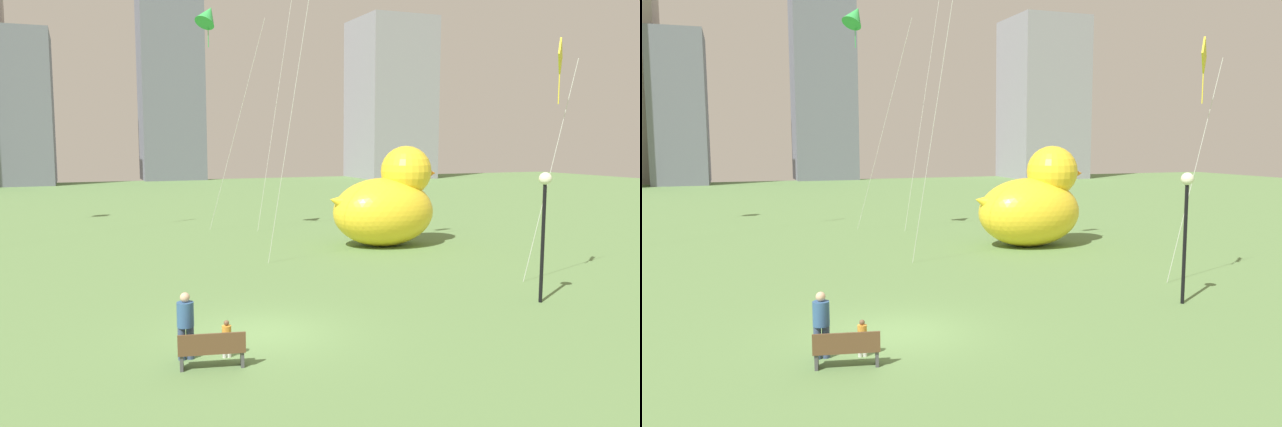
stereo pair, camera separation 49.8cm
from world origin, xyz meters
The scene contains 9 objects.
ground_plane centered at (0.00, 0.00, 0.00)m, with size 140.00×140.00×0.00m, color #5F864A.
park_bench centered at (-1.86, -2.24, 0.47)m, with size 1.65×0.73×0.90m.
person_adult centered at (-2.33, -1.36, 0.94)m, with size 0.42×0.42×1.70m.
person_child centered at (-1.35, -1.60, 0.53)m, with size 0.24×0.24×0.96m.
giant_inflatable_duck centered at (10.21, 12.04, 2.19)m, with size 6.20×3.98×5.14m.
lamppost centered at (9.74, -0.11, 3.23)m, with size 0.42×0.42×4.39m.
city_skyline centered at (-1.84, 68.05, 15.08)m, with size 69.05×17.01×39.99m.
kite_green centered at (2.36, 18.11, 12.11)m, with size 4.01×3.99×12.90m.
kite_yellow centered at (11.60, 1.54, 8.12)m, with size 1.62×1.60×9.07m.
Camera 2 is at (-4.29, -16.92, 5.46)m, focal length 35.39 mm.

